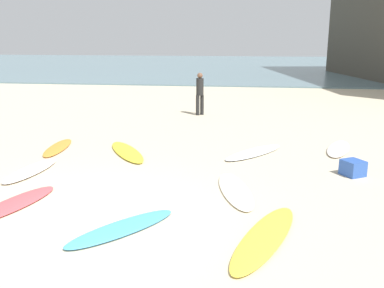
{
  "coord_description": "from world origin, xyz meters",
  "views": [
    {
      "loc": [
        2.68,
        -6.36,
        2.96
      ],
      "look_at": [
        1.25,
        4.08,
        0.3
      ],
      "focal_mm": 39.99,
      "sensor_mm": 36.0,
      "label": 1
    }
  ],
  "objects_px": {
    "surfboard_8": "(265,237)",
    "beach_cooler": "(353,168)",
    "surfboard_0": "(127,152)",
    "surfboard_7": "(31,170)",
    "surfboard_3": "(58,147)",
    "surfboard_5": "(338,148)",
    "surfboard_2": "(15,204)",
    "beachgoer_near": "(200,92)",
    "surfboard_1": "(122,228)",
    "surfboard_4": "(254,152)",
    "surfboard_6": "(235,190)"
  },
  "relations": [
    {
      "from": "surfboard_4",
      "to": "surfboard_1",
      "type": "bearing_deg",
      "value": 103.93
    },
    {
      "from": "beachgoer_near",
      "to": "surfboard_2",
      "type": "bearing_deg",
      "value": 37.0
    },
    {
      "from": "surfboard_2",
      "to": "beach_cooler",
      "type": "distance_m",
      "value": 6.94
    },
    {
      "from": "surfboard_3",
      "to": "surfboard_7",
      "type": "height_order",
      "value": "surfboard_7"
    },
    {
      "from": "surfboard_3",
      "to": "surfboard_8",
      "type": "height_order",
      "value": "surfboard_8"
    },
    {
      "from": "surfboard_8",
      "to": "beach_cooler",
      "type": "distance_m",
      "value": 3.88
    },
    {
      "from": "surfboard_3",
      "to": "surfboard_6",
      "type": "xyz_separation_m",
      "value": [
        4.9,
        -2.67,
        -0.0
      ]
    },
    {
      "from": "surfboard_7",
      "to": "surfboard_0",
      "type": "bearing_deg",
      "value": -126.94
    },
    {
      "from": "surfboard_0",
      "to": "surfboard_8",
      "type": "relative_size",
      "value": 0.93
    },
    {
      "from": "surfboard_1",
      "to": "surfboard_7",
      "type": "bearing_deg",
      "value": -3.5
    },
    {
      "from": "surfboard_0",
      "to": "surfboard_8",
      "type": "bearing_deg",
      "value": -83.57
    },
    {
      "from": "surfboard_4",
      "to": "surfboard_6",
      "type": "bearing_deg",
      "value": 119.8
    },
    {
      "from": "surfboard_1",
      "to": "surfboard_2",
      "type": "distance_m",
      "value": 2.34
    },
    {
      "from": "surfboard_2",
      "to": "surfboard_5",
      "type": "distance_m",
      "value": 8.12
    },
    {
      "from": "surfboard_1",
      "to": "beachgoer_near",
      "type": "relative_size",
      "value": 1.24
    },
    {
      "from": "surfboard_2",
      "to": "surfboard_5",
      "type": "height_order",
      "value": "surfboard_5"
    },
    {
      "from": "surfboard_6",
      "to": "surfboard_2",
      "type": "bearing_deg",
      "value": -175.69
    },
    {
      "from": "surfboard_2",
      "to": "surfboard_0",
      "type": "bearing_deg",
      "value": 89.58
    },
    {
      "from": "surfboard_6",
      "to": "beach_cooler",
      "type": "xyz_separation_m",
      "value": [
        2.5,
        1.36,
        0.14
      ]
    },
    {
      "from": "surfboard_0",
      "to": "surfboard_3",
      "type": "relative_size",
      "value": 1.19
    },
    {
      "from": "surfboard_0",
      "to": "surfboard_3",
      "type": "bearing_deg",
      "value": 143.11
    },
    {
      "from": "surfboard_6",
      "to": "surfboard_7",
      "type": "relative_size",
      "value": 1.12
    },
    {
      "from": "surfboard_6",
      "to": "surfboard_3",
      "type": "bearing_deg",
      "value": 138.22
    },
    {
      "from": "surfboard_4",
      "to": "surfboard_5",
      "type": "xyz_separation_m",
      "value": [
        2.25,
        0.7,
        0.0
      ]
    },
    {
      "from": "surfboard_3",
      "to": "surfboard_7",
      "type": "bearing_deg",
      "value": -89.1
    },
    {
      "from": "surfboard_3",
      "to": "surfboard_2",
      "type": "bearing_deg",
      "value": -83.55
    },
    {
      "from": "surfboard_3",
      "to": "beachgoer_near",
      "type": "bearing_deg",
      "value": 52.68
    },
    {
      "from": "surfboard_0",
      "to": "beach_cooler",
      "type": "xyz_separation_m",
      "value": [
        5.42,
        -1.11,
        0.13
      ]
    },
    {
      "from": "surfboard_2",
      "to": "surfboard_7",
      "type": "height_order",
      "value": "surfboard_7"
    },
    {
      "from": "surfboard_5",
      "to": "surfboard_7",
      "type": "bearing_deg",
      "value": -141.12
    },
    {
      "from": "surfboard_1",
      "to": "beach_cooler",
      "type": "xyz_separation_m",
      "value": [
        4.21,
        3.32,
        0.14
      ]
    },
    {
      "from": "surfboard_7",
      "to": "beachgoer_near",
      "type": "relative_size",
      "value": 1.18
    },
    {
      "from": "surfboard_1",
      "to": "beach_cooler",
      "type": "distance_m",
      "value": 5.36
    },
    {
      "from": "surfboard_4",
      "to": "beach_cooler",
      "type": "height_order",
      "value": "beach_cooler"
    },
    {
      "from": "surfboard_1",
      "to": "surfboard_3",
      "type": "relative_size",
      "value": 1.02
    },
    {
      "from": "surfboard_1",
      "to": "beachgoer_near",
      "type": "distance_m",
      "value": 10.29
    },
    {
      "from": "surfboard_4",
      "to": "surfboard_3",
      "type": "bearing_deg",
      "value": 39.33
    },
    {
      "from": "surfboard_1",
      "to": "beach_cooler",
      "type": "height_order",
      "value": "beach_cooler"
    },
    {
      "from": "surfboard_1",
      "to": "surfboard_7",
      "type": "relative_size",
      "value": 1.04
    },
    {
      "from": "surfboard_3",
      "to": "surfboard_5",
      "type": "bearing_deg",
      "value": -0.81
    },
    {
      "from": "surfboard_5",
      "to": "surfboard_6",
      "type": "xyz_separation_m",
      "value": [
        -2.62,
        -3.57,
        -0.01
      ]
    },
    {
      "from": "beach_cooler",
      "to": "surfboard_1",
      "type": "bearing_deg",
      "value": -141.67
    },
    {
      "from": "surfboard_4",
      "to": "surfboard_6",
      "type": "distance_m",
      "value": 2.89
    },
    {
      "from": "beach_cooler",
      "to": "beachgoer_near",
      "type": "bearing_deg",
      "value": 121.19
    },
    {
      "from": "surfboard_3",
      "to": "beachgoer_near",
      "type": "height_order",
      "value": "beachgoer_near"
    },
    {
      "from": "surfboard_3",
      "to": "beach_cooler",
      "type": "relative_size",
      "value": 4.45
    },
    {
      "from": "surfboard_7",
      "to": "beach_cooler",
      "type": "relative_size",
      "value": 4.36
    },
    {
      "from": "surfboard_8",
      "to": "beach_cooler",
      "type": "bearing_deg",
      "value": 78.29
    },
    {
      "from": "surfboard_4",
      "to": "surfboard_8",
      "type": "relative_size",
      "value": 0.88
    },
    {
      "from": "surfboard_0",
      "to": "surfboard_7",
      "type": "bearing_deg",
      "value": -163.58
    }
  ]
}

